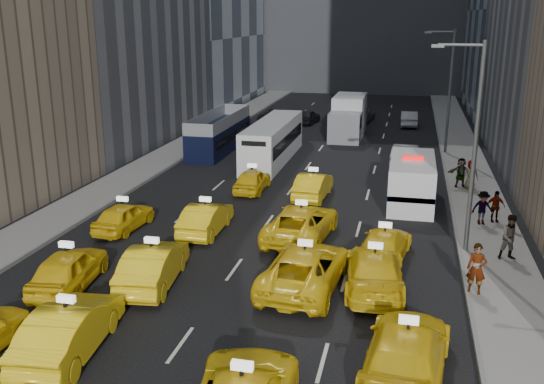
{
  "coord_description": "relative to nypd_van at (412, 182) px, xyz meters",
  "views": [
    {
      "loc": [
        6.57,
        -13.82,
        9.94
      ],
      "look_at": [
        0.52,
        12.62,
        2.0
      ],
      "focal_mm": 40.0,
      "sensor_mm": 36.0,
      "label": 1
    }
  ],
  "objects": [
    {
      "name": "ground",
      "position": [
        -6.9,
        -18.91,
        -1.19
      ],
      "size": [
        160.0,
        160.0,
        0.0
      ],
      "primitive_type": "plane",
      "color": "black",
      "rests_on": "ground"
    },
    {
      "name": "sidewalk_west",
      "position": [
        -17.4,
        6.09,
        -1.12
      ],
      "size": [
        3.0,
        90.0,
        0.15
      ],
      "primitive_type": "cube",
      "color": "gray",
      "rests_on": "ground"
    },
    {
      "name": "sidewalk_east",
      "position": [
        3.6,
        6.09,
        -1.12
      ],
      "size": [
        3.0,
        90.0,
        0.15
      ],
      "primitive_type": "cube",
      "color": "gray",
      "rests_on": "ground"
    },
    {
      "name": "curb_west",
      "position": [
        -15.95,
        6.09,
        -1.1
      ],
      "size": [
        0.15,
        90.0,
        0.18
      ],
      "primitive_type": "cube",
      "color": "slate",
      "rests_on": "ground"
    },
    {
      "name": "curb_east",
      "position": [
        2.15,
        6.09,
        -1.1
      ],
      "size": [
        0.15,
        90.0,
        0.18
      ],
      "primitive_type": "cube",
      "color": "slate",
      "rests_on": "ground"
    },
    {
      "name": "streetlight_near",
      "position": [
        2.28,
        -6.91,
        3.73
      ],
      "size": [
        2.15,
        0.22,
        9.0
      ],
      "color": "#595B60",
      "rests_on": "ground"
    },
    {
      "name": "streetlight_far",
      "position": [
        2.28,
        13.09,
        3.73
      ],
      "size": [
        2.15,
        0.22,
        9.0
      ],
      "color": "#595B60",
      "rests_on": "ground"
    },
    {
      "name": "taxi_5",
      "position": [
        -9.98,
        -18.1,
        -0.39
      ],
      "size": [
        2.2,
        5.02,
        1.6
      ],
      "primitive_type": "imported",
      "rotation": [
        0.0,
        0.0,
        3.25
      ],
      "color": "yellow",
      "rests_on": "ground"
    },
    {
      "name": "taxi_7",
      "position": [
        0.0,
        -17.18,
        -0.39
      ],
      "size": [
        2.77,
        5.74,
        1.61
      ],
      "primitive_type": "imported",
      "rotation": [
        0.0,
        0.0,
        3.05
      ],
      "color": "yellow",
      "rests_on": "ground"
    },
    {
      "name": "taxi_8",
      "position": [
        -12.52,
        -13.88,
        -0.44
      ],
      "size": [
        2.3,
        4.61,
        1.51
      ],
      "primitive_type": "imported",
      "rotation": [
        0.0,
        0.0,
        3.26
      ],
      "color": "yellow",
      "rests_on": "ground"
    },
    {
      "name": "taxi_9",
      "position": [
        -9.52,
        -12.92,
        -0.41
      ],
      "size": [
        2.24,
        4.96,
        1.58
      ],
      "primitive_type": "imported",
      "rotation": [
        0.0,
        0.0,
        3.26
      ],
      "color": "yellow",
      "rests_on": "ground"
    },
    {
      "name": "taxi_10",
      "position": [
        -3.82,
        -11.93,
        -0.4
      ],
      "size": [
        3.05,
        5.89,
        1.59
      ],
      "primitive_type": "imported",
      "rotation": [
        0.0,
        0.0,
        3.07
      ],
      "color": "yellow",
      "rests_on": "ground"
    },
    {
      "name": "taxi_11",
      "position": [
        -1.26,
        -11.46,
        -0.43
      ],
      "size": [
        2.55,
        5.42,
        1.53
      ],
      "primitive_type": "imported",
      "rotation": [
        0.0,
        0.0,
        3.22
      ],
      "color": "yellow",
      "rests_on": "ground"
    },
    {
      "name": "taxi_12",
      "position": [
        -13.4,
        -7.51,
        -0.53
      ],
      "size": [
        1.84,
        4.01,
        1.33
      ],
      "primitive_type": "imported",
      "rotation": [
        0.0,
        0.0,
        3.07
      ],
      "color": "yellow",
      "rests_on": "ground"
    },
    {
      "name": "taxi_13",
      "position": [
        -9.42,
        -7.01,
        -0.48
      ],
      "size": [
        1.56,
        4.38,
        1.44
      ],
      "primitive_type": "imported",
      "rotation": [
        0.0,
        0.0,
        3.15
      ],
      "color": "yellow",
      "rests_on": "ground"
    },
    {
      "name": "taxi_14",
      "position": [
        -4.88,
        -6.85,
        -0.42
      ],
      "size": [
        3.06,
        5.77,
        1.54
      ],
      "primitive_type": "imported",
      "rotation": [
        0.0,
        0.0,
        3.05
      ],
      "color": "yellow",
      "rests_on": "ground"
    },
    {
      "name": "taxi_15",
      "position": [
        -1.03,
        -8.48,
        -0.53
      ],
      "size": [
        2.43,
        4.77,
        1.32
      ],
      "primitive_type": "imported",
      "rotation": [
        0.0,
        0.0,
        3.01
      ],
      "color": "yellow",
      "rests_on": "ground"
    },
    {
      "name": "taxi_16",
      "position": [
        -9.07,
        0.26,
        -0.53
      ],
      "size": [
        1.58,
        3.92,
        1.34
      ],
      "primitive_type": "imported",
      "rotation": [
        0.0,
        0.0,
        3.14
      ],
      "color": "yellow",
      "rests_on": "ground"
    },
    {
      "name": "taxi_17",
      "position": [
        -5.39,
        -0.25,
        -0.47
      ],
      "size": [
        1.76,
        4.46,
        1.45
      ],
      "primitive_type": "imported",
      "rotation": [
        0.0,
        0.0,
        3.09
      ],
      "color": "yellow",
      "rests_on": "ground"
    },
    {
      "name": "nypd_van",
      "position": [
        0.0,
        0.0,
        0.0
      ],
      "size": [
        2.72,
        6.26,
        2.64
      ],
      "rotation": [
        0.0,
        0.0,
        -0.05
      ],
      "color": "silver",
      "rests_on": "ground"
    },
    {
      "name": "double_decker",
      "position": [
        -14.32,
        10.56,
        0.2
      ],
      "size": [
        2.5,
        9.76,
        2.82
      ],
      "rotation": [
        0.0,
        0.0,
        0.03
      ],
      "color": "black",
      "rests_on": "ground"
    },
    {
      "name": "city_bus",
      "position": [
        -9.64,
        8.25,
        0.18
      ],
      "size": [
        2.32,
        10.79,
        2.78
      ],
      "rotation": [
        0.0,
        0.0,
        0.01
      ],
      "color": "silver",
      "rests_on": "ground"
    },
    {
      "name": "box_truck",
      "position": [
        -5.38,
        18.18,
        0.47
      ],
      "size": [
        2.81,
        7.47,
        3.37
      ],
      "rotation": [
        0.0,
        0.0,
        0.04
      ],
      "color": "silver",
      "rests_on": "ground"
    },
    {
      "name": "misc_car_0",
      "position": [
        -0.44,
        8.66,
        -0.44
      ],
      "size": [
        2.04,
        4.72,
        1.51
      ],
      "primitive_type": "imported",
      "rotation": [
        0.0,
        0.0,
        3.04
      ],
      "color": "#B5B8BD",
      "rests_on": "ground"
    },
    {
      "name": "misc_car_1",
      "position": [
        -12.6,
        22.85,
        -0.45
      ],
      "size": [
        2.8,
        5.51,
        1.49
      ],
      "primitive_type": "imported",
      "rotation": [
        0.0,
        0.0,
        3.08
      ],
      "color": "black",
      "rests_on": "ground"
    },
    {
      "name": "misc_car_2",
      "position": [
        -5.02,
        25.91,
        -0.43
      ],
      "size": [
        2.78,
        5.48,
        1.52
      ],
      "primitive_type": "imported",
      "rotation": [
        0.0,
        0.0,
        3.01
      ],
      "color": "slate",
      "rests_on": "ground"
    },
    {
      "name": "misc_car_3",
      "position": [
        -9.74,
        23.63,
        -0.51
      ],
      "size": [
        2.07,
        4.15,
        1.36
      ],
      "primitive_type": "imported",
      "rotation": [
        0.0,
        0.0,
        3.02
      ],
      "color": "black",
      "rests_on": "ground"
    },
    {
      "name": "misc_car_4",
      "position": [
        -0.39,
        24.56,
        -0.49
      ],
      "size": [
        1.61,
        4.3,
        1.41
      ],
      "primitive_type": "imported",
      "rotation": [
        0.0,
        0.0,
        3.17
      ],
      "color": "#AAACB2",
      "rests_on": "ground"
    },
    {
      "name": "pedestrian_0",
      "position": [
        2.39,
        -11.3,
        -0.09
      ],
      "size": [
        0.77,
        0.59,
        1.9
      ],
      "primitive_type": "imported",
      "rotation": [
        0.0,
        0.0,
        -0.2
      ],
      "color": "gray",
      "rests_on": "sidewalk_east"
    },
    {
      "name": "pedestrian_1",
      "position": [
        4.09,
        -7.63,
        -0.08
      ],
      "size": [
        1.01,
        0.68,
        1.92
      ],
      "primitive_type": "imported",
      "rotation": [
        0.0,
        0.0,
        0.19
      ],
      "color": "gray",
      "rests_on": "sidewalk_east"
    },
    {
      "name": "pedestrian_2",
      "position": [
        3.39,
        -3.28,
        -0.21
      ],
      "size": [
        1.15,
        0.69,
        1.66
      ],
      "primitive_type": "imported",
      "rotation": [
        0.0,
        0.0,
        0.24
      ],
      "color": "gray",
      "rests_on": "sidewalk_east"
    },
    {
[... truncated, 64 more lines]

